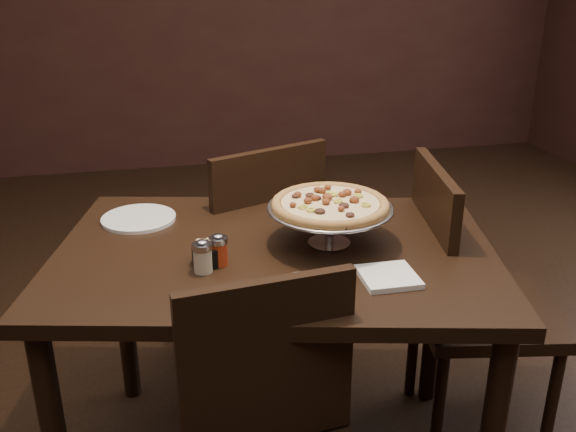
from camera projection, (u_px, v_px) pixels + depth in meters
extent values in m
cube|color=black|center=(275.00, 255.00, 1.90)|extent=(1.46, 1.14, 0.04)
cylinder|color=black|center=(124.00, 309.00, 2.40)|extent=(0.06, 0.06, 0.76)
cylinder|color=black|center=(435.00, 311.00, 2.39)|extent=(0.06, 0.06, 0.76)
cylinder|color=#B2B3B9|center=(329.00, 243.00, 1.92)|extent=(0.13, 0.13, 0.01)
cylinder|color=#B2B3B9|center=(330.00, 226.00, 1.90)|extent=(0.03, 0.03, 0.10)
cylinder|color=#B2B3B9|center=(330.00, 210.00, 1.88)|extent=(0.09, 0.09, 0.01)
cylinder|color=#ADACB2|center=(330.00, 208.00, 1.88)|extent=(0.37, 0.37, 0.01)
torus|color=#ADACB2|center=(330.00, 208.00, 1.88)|extent=(0.37, 0.37, 0.01)
cylinder|color=olive|center=(330.00, 206.00, 1.88)|extent=(0.34, 0.34, 0.01)
torus|color=olive|center=(330.00, 204.00, 1.88)|extent=(0.35, 0.35, 0.03)
cylinder|color=#E2C07C|center=(330.00, 203.00, 1.88)|extent=(0.29, 0.29, 0.01)
cylinder|color=beige|center=(203.00, 260.00, 1.75)|extent=(0.05, 0.05, 0.07)
cylinder|color=#B2B3B9|center=(202.00, 246.00, 1.73)|extent=(0.05, 0.05, 0.02)
ellipsoid|color=#B2B3B9|center=(202.00, 242.00, 1.72)|extent=(0.03, 0.03, 0.01)
cylinder|color=maroon|center=(219.00, 254.00, 1.79)|extent=(0.05, 0.05, 0.07)
cylinder|color=#B2B3B9|center=(218.00, 240.00, 1.77)|extent=(0.05, 0.05, 0.02)
ellipsoid|color=#B2B3B9|center=(218.00, 236.00, 1.77)|extent=(0.03, 0.03, 0.01)
cylinder|color=black|center=(208.00, 254.00, 1.80)|extent=(0.09, 0.09, 0.06)
cube|color=tan|center=(203.00, 251.00, 1.79)|extent=(0.04, 0.04, 0.06)
cube|color=tan|center=(212.00, 250.00, 1.79)|extent=(0.04, 0.04, 0.06)
cube|color=white|center=(388.00, 277.00, 1.71)|extent=(0.15, 0.15, 0.02)
cylinder|color=white|center=(139.00, 218.00, 2.10)|extent=(0.24, 0.24, 0.01)
cylinder|color=white|center=(310.00, 292.00, 1.64)|extent=(0.22, 0.22, 0.01)
cone|color=#B2B3B9|center=(350.00, 222.00, 1.77)|extent=(0.15, 0.15, 0.00)
cylinder|color=black|center=(350.00, 221.00, 1.77)|extent=(0.08, 0.11, 0.02)
cube|color=black|center=(243.00, 262.00, 2.56)|extent=(0.60, 0.60, 0.04)
cube|color=black|center=(270.00, 215.00, 2.29)|extent=(0.44, 0.20, 0.49)
cylinder|color=black|center=(260.00, 286.00, 2.89)|extent=(0.04, 0.04, 0.45)
cylinder|color=black|center=(184.00, 310.00, 2.70)|extent=(0.04, 0.04, 0.45)
cylinder|color=black|center=(308.00, 323.00, 2.60)|extent=(0.04, 0.04, 0.45)
cylinder|color=black|center=(226.00, 352.00, 2.41)|extent=(0.04, 0.04, 0.45)
cube|color=black|center=(268.00, 365.00, 1.54)|extent=(0.44, 0.08, 0.46)
cube|color=black|center=(485.00, 312.00, 2.20)|extent=(0.54, 0.54, 0.04)
cube|color=black|center=(431.00, 240.00, 2.08)|extent=(0.12, 0.46, 0.49)
cylinder|color=black|center=(551.00, 406.00, 2.12)|extent=(0.04, 0.04, 0.45)
cylinder|color=black|center=(510.00, 342.00, 2.47)|extent=(0.04, 0.04, 0.45)
cylinder|color=black|center=(439.00, 409.00, 2.11)|extent=(0.04, 0.04, 0.45)
cylinder|color=black|center=(413.00, 344.00, 2.46)|extent=(0.04, 0.04, 0.45)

